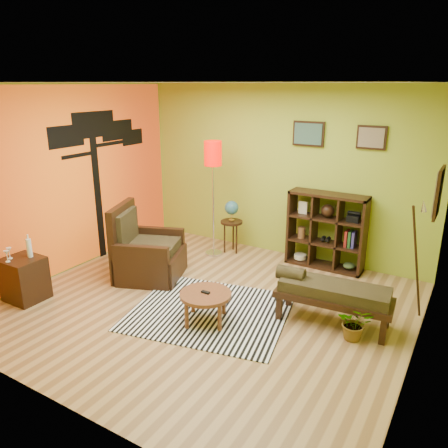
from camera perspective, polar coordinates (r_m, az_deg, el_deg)
The scene contains 11 objects.
ground at distance 5.86m, azimuth -2.22°, elevation -10.55°, with size 5.00×5.00×0.00m, color tan.
room_shell at distance 5.31m, azimuth -3.22°, elevation 7.11°, with size 5.04×4.54×2.82m.
zebra_rug at distance 5.70m, azimuth -1.88°, elevation -11.34°, with size 1.94×1.66×0.01m, color white.
coffee_table at distance 5.35m, azimuth -2.42°, elevation -9.50°, with size 0.63×0.63×0.41m.
armchair at distance 6.65m, azimuth -10.18°, elevation -4.06°, with size 1.17×1.16×1.11m.
side_cabinet at distance 6.47m, azimuth -24.61°, elevation -6.48°, with size 0.50×0.45×0.90m.
floor_lamp at distance 7.08m, azimuth -1.44°, elevation 7.85°, with size 0.29×0.29×1.92m.
globe_table at distance 7.37m, azimuth 1.00°, elevation 1.36°, with size 0.37×0.37×0.91m.
cube_shelf at distance 6.97m, azimuth 13.30°, elevation -0.91°, with size 1.20×0.35×1.20m.
bench at distance 5.44m, azimuth 13.75°, elevation -8.64°, with size 1.42×0.61×0.64m.
potted_plant at distance 5.30m, azimuth 16.69°, elevation -12.64°, with size 0.38×0.43×0.33m, color #26661E.
Camera 1 is at (2.84, -4.30, 2.79)m, focal length 35.00 mm.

